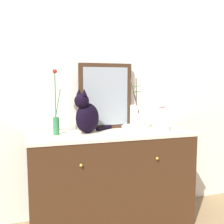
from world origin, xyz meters
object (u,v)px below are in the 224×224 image
Objects in this scene: sideboard at (112,179)px; vase_slim_green at (56,119)px; cat_sitting at (87,115)px; bowl_porcelain at (134,129)px; jar_lidded_porcelain at (161,117)px; mirror_leaning at (106,96)px; vase_glass_clear at (135,113)px.

vase_slim_green is (-0.47, 0.05, 0.55)m from sideboard.
vase_slim_green reaches higher than cat_sitting.
jar_lidded_porcelain is (0.25, -0.02, 0.10)m from bowl_porcelain.
sideboard is at bearing -13.18° from cat_sitting.
vase_slim_green is at bearing -161.04° from mirror_leaning.
mirror_leaning is at bearing 128.68° from bowl_porcelain.
sideboard is at bearing -6.28° from vase_slim_green.
mirror_leaning is 0.33m from vase_glass_clear.
cat_sitting is at bearing -0.48° from vase_slim_green.
mirror_leaning is (0.00, 0.21, 0.72)m from sideboard.
jar_lidded_porcelain is (0.44, -0.26, -0.17)m from mirror_leaning.
vase_slim_green reaches higher than bowl_porcelain.
jar_lidded_porcelain is at bearing -8.27° from cat_sitting.
sideboard is 0.62m from vase_glass_clear.
vase_slim_green is at bearing 179.52° from cat_sitting.
mirror_leaning reaches higher than vase_slim_green.
mirror_leaning is 1.47× the size of vase_glass_clear.
cat_sitting reaches higher than sideboard.
mirror_leaning is 0.54m from jar_lidded_porcelain.
jar_lidded_porcelain is at bearing -6.09° from vase_slim_green.
vase_glass_clear is at bearing -10.62° from cat_sitting.
cat_sitting is 0.43m from bowl_porcelain.
sideboard is at bearing 172.17° from vase_glass_clear.
mirror_leaning reaches higher than sideboard.
sideboard is 6.44× the size of bowl_porcelain.
jar_lidded_porcelain is (0.25, -0.02, -0.04)m from vase_glass_clear.
sideboard is 0.61m from cat_sitting.
mirror_leaning is at bearing 37.38° from cat_sitting.
mirror_leaning is 2.11× the size of jar_lidded_porcelain.
mirror_leaning is 2.75× the size of bowl_porcelain.
mirror_leaning is 0.53m from vase_slim_green.
vase_slim_green reaches higher than vase_glass_clear.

